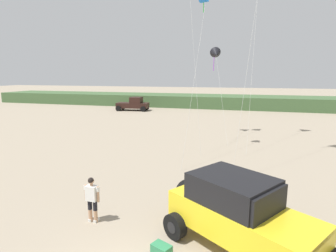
{
  "coord_description": "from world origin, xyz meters",
  "views": [
    {
      "loc": [
        2.39,
        -5.28,
        5.19
      ],
      "look_at": [
        -0.12,
        3.55,
        3.47
      ],
      "focal_mm": 29.35,
      "sensor_mm": 36.0,
      "label": 1
    }
  ],
  "objects": [
    {
      "name": "kite_pink_ribbon",
      "position": [
        -0.42,
        13.55,
        9.94
      ],
      "size": [
        1.07,
        5.38,
        10.48
      ],
      "color": "blue",
      "rests_on": "ground_plane"
    },
    {
      "name": "distant_pickup",
      "position": [
        -13.48,
        31.98,
        0.94
      ],
      "size": [
        4.78,
        2.82,
        1.98
      ],
      "color": "black",
      "rests_on": "ground_plane"
    },
    {
      "name": "jeep",
      "position": [
        2.37,
        2.44,
        1.2
      ],
      "size": [
        4.94,
        4.38,
        2.26
      ],
      "color": "yellow",
      "rests_on": "ground_plane"
    },
    {
      "name": "person_watching",
      "position": [
        -2.67,
        2.71,
        0.94
      ],
      "size": [
        0.62,
        0.32,
        1.67
      ],
      "color": "tan",
      "rests_on": "ground_plane"
    },
    {
      "name": "kite_blue_swept",
      "position": [
        -0.27,
        18.91,
        6.95
      ],
      "size": [
        2.19,
        4.71,
        7.57
      ],
      "color": "black",
      "rests_on": "ground_plane"
    },
    {
      "name": "dune_ridge",
      "position": [
        2.64,
        40.0,
        0.93
      ],
      "size": [
        90.0,
        7.52,
        1.86
      ],
      "primitive_type": "cube",
      "color": "#426038",
      "rests_on": "ground_plane"
    },
    {
      "name": "cooler_box",
      "position": [
        0.26,
        1.52,
        0.19
      ],
      "size": [
        0.66,
        0.55,
        0.38
      ],
      "primitive_type": "cube",
      "rotation": [
        0.0,
        0.0,
        -0.41
      ],
      "color": "#2D7F51",
      "rests_on": "ground_plane"
    }
  ]
}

